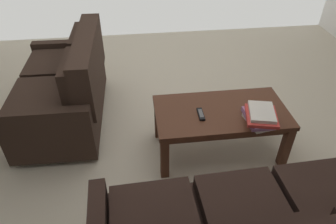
{
  "coord_description": "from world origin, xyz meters",
  "views": [
    {
      "loc": [
        0.37,
        2.29,
        2.06
      ],
      "look_at": [
        0.14,
        0.47,
        0.66
      ],
      "focal_mm": 33.15,
      "sensor_mm": 36.0,
      "label": 1
    }
  ],
  "objects": [
    {
      "name": "coffee_table",
      "position": [
        -0.35,
        0.24,
        0.39
      ],
      "size": [
        1.14,
        0.6,
        0.46
      ],
      "color": "#4C2819",
      "rests_on": "ground"
    },
    {
      "name": "tv_remote",
      "position": [
        -0.16,
        0.29,
        0.47
      ],
      "size": [
        0.05,
        0.16,
        0.02
      ],
      "color": "black",
      "rests_on": "coffee_table"
    },
    {
      "name": "book_stack",
      "position": [
        -0.61,
        0.45,
        0.52
      ],
      "size": [
        0.3,
        0.34,
        0.13
      ],
      "color": "silver",
      "rests_on": "coffee_table"
    },
    {
      "name": "ground_plane",
      "position": [
        0.0,
        0.0,
        -0.0
      ],
      "size": [
        5.87,
        5.09,
        0.01
      ],
      "primitive_type": "cube",
      "color": "beige"
    },
    {
      "name": "loveseat_near",
      "position": [
        1.04,
        -0.41,
        0.38
      ],
      "size": [
        0.82,
        1.41,
        0.91
      ],
      "color": "black",
      "rests_on": "ground"
    }
  ]
}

